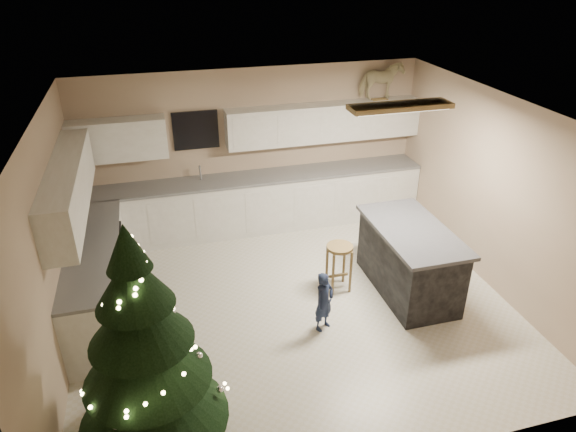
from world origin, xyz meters
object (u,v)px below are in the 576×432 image
at_px(island, 409,259).
at_px(rocking_horse, 381,81).
at_px(toddler, 324,302).
at_px(bar_stool, 339,257).
at_px(christmas_tree, 145,359).

distance_m(island, rocking_horse, 3.05).
bearing_deg(toddler, bar_stool, 27.35).
relative_size(bar_stool, christmas_tree, 0.29).
relative_size(bar_stool, rocking_horse, 0.98).
xyz_separation_m(bar_stool, toddler, (-0.47, -0.74, -0.12)).
bearing_deg(toddler, christmas_tree, 176.84).
xyz_separation_m(island, bar_stool, (-0.90, 0.27, 0.03)).
bearing_deg(rocking_horse, toddler, 144.18).
distance_m(christmas_tree, toddler, 2.39).
xyz_separation_m(christmas_tree, rocking_horse, (3.94, 3.92, 1.36)).
height_order(christmas_tree, rocking_horse, rocking_horse).
bearing_deg(christmas_tree, island, 24.18).
height_order(island, rocking_horse, rocking_horse).
relative_size(bar_stool, toddler, 0.86).
bearing_deg(rocking_horse, island, 165.38).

